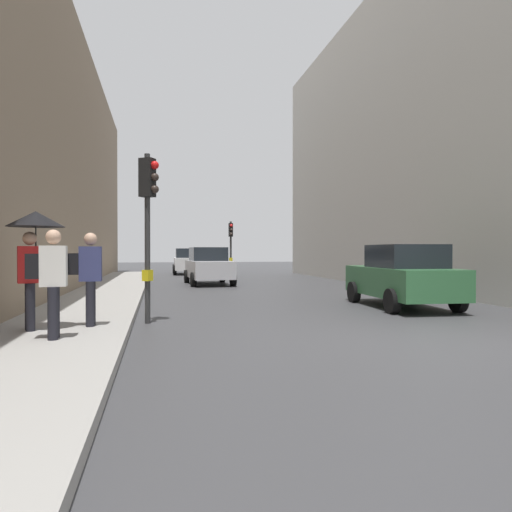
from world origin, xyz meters
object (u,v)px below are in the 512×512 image
at_px(traffic_light_near_right, 148,207).
at_px(pedestrian_with_black_backpack, 50,277).
at_px(pedestrian_with_umbrella, 34,237).
at_px(pedestrian_with_grey_backpack, 88,273).
at_px(car_white_compact, 188,261).
at_px(car_green_estate, 402,276).
at_px(traffic_light_far_median, 231,239).
at_px(car_silver_hatchback, 209,266).

xyz_separation_m(traffic_light_near_right, pedestrian_with_black_backpack, (-1.49, -2.43, -1.39)).
xyz_separation_m(traffic_light_near_right, pedestrian_with_umbrella, (-1.98, -1.44, -0.71)).
relative_size(traffic_light_near_right, pedestrian_with_grey_backpack, 2.09).
distance_m(car_white_compact, pedestrian_with_black_backpack, 24.88).
distance_m(traffic_light_near_right, pedestrian_with_umbrella, 2.55).
distance_m(car_green_estate, pedestrian_with_grey_backpack, 8.50).
distance_m(traffic_light_far_median, car_white_compact, 4.66).
bearing_deg(pedestrian_with_grey_backpack, traffic_light_near_right, 46.32).
distance_m(car_green_estate, pedestrian_with_black_backpack, 9.35).
bearing_deg(pedestrian_with_umbrella, car_silver_hatchback, 71.22).
bearing_deg(car_green_estate, traffic_light_far_median, 97.79).
bearing_deg(pedestrian_with_umbrella, traffic_light_near_right, 36.07).
height_order(car_silver_hatchback, car_green_estate, same).
relative_size(traffic_light_far_median, car_silver_hatchback, 0.80).
distance_m(pedestrian_with_umbrella, pedestrian_with_grey_backpack, 1.15).
relative_size(pedestrian_with_umbrella, pedestrian_with_black_backpack, 1.21).
relative_size(traffic_light_far_median, traffic_light_near_right, 0.93).
relative_size(car_silver_hatchback, pedestrian_with_black_backpack, 2.42).
bearing_deg(traffic_light_far_median, pedestrian_with_grey_backpack, -106.24).
bearing_deg(pedestrian_with_grey_backpack, car_white_compact, 82.00).
xyz_separation_m(traffic_light_far_median, car_white_compact, (-2.45, 3.68, -1.49)).
relative_size(traffic_light_far_median, pedestrian_with_umbrella, 1.60).
bearing_deg(car_green_estate, pedestrian_with_grey_backpack, -161.14).
height_order(traffic_light_near_right, pedestrian_with_umbrella, traffic_light_near_right).
bearing_deg(pedestrian_with_umbrella, car_white_compact, 80.01).
bearing_deg(pedestrian_with_black_backpack, car_silver_hatchback, 74.21).
height_order(car_green_estate, pedestrian_with_umbrella, pedestrian_with_umbrella).
distance_m(traffic_light_near_right, car_green_estate, 7.32).
relative_size(traffic_light_far_median, car_white_compact, 0.81).
bearing_deg(pedestrian_with_black_backpack, traffic_light_far_median, 73.70).
bearing_deg(traffic_light_near_right, car_green_estate, 12.97).
xyz_separation_m(traffic_light_near_right, pedestrian_with_grey_backpack, (-1.09, -1.15, -1.39)).
bearing_deg(pedestrian_with_grey_backpack, pedestrian_with_black_backpack, -107.32).
height_order(car_silver_hatchback, pedestrian_with_grey_backpack, pedestrian_with_grey_backpack).
height_order(car_white_compact, pedestrian_with_grey_backpack, pedestrian_with_grey_backpack).
distance_m(pedestrian_with_grey_backpack, pedestrian_with_black_backpack, 1.34).
bearing_deg(pedestrian_with_umbrella, car_green_estate, 18.82).
xyz_separation_m(car_green_estate, pedestrian_with_grey_backpack, (-8.04, -2.75, 0.29)).
bearing_deg(traffic_light_near_right, car_silver_hatchback, 77.88).
xyz_separation_m(car_green_estate, car_white_compact, (-4.76, 20.58, 0.00)).
xyz_separation_m(pedestrian_with_umbrella, pedestrian_with_grey_backpack, (0.88, 0.29, -0.68)).
distance_m(pedestrian_with_umbrella, pedestrian_with_black_backpack, 1.29).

